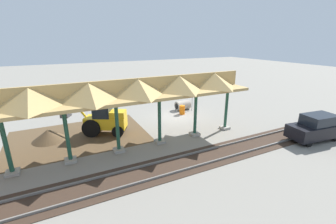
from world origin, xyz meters
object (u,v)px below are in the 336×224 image
object	(u,v)px
backhoe	(104,119)
distant_parked_car	(316,128)
concrete_pipe	(183,105)
traffic_barrel	(182,110)
stop_sign	(192,96)

from	to	relation	value
backhoe	distant_parked_car	xyz separation A→B (m)	(-13.97, 8.30, -0.29)
concrete_pipe	traffic_barrel	distance (m)	1.55
stop_sign	backhoe	distance (m)	9.91
stop_sign	distant_parked_car	world-z (taller)	stop_sign
stop_sign	traffic_barrel	distance (m)	2.09
backhoe	distant_parked_car	size ratio (longest dim) A/B	1.14
concrete_pipe	stop_sign	bearing A→B (deg)	140.22
traffic_barrel	distant_parked_car	bearing A→B (deg)	121.09
backhoe	concrete_pipe	distance (m)	9.36
concrete_pipe	traffic_barrel	size ratio (longest dim) A/B	1.77
stop_sign	backhoe	size ratio (longest dim) A/B	0.45
concrete_pipe	distant_parked_car	world-z (taller)	distant_parked_car
distant_parked_car	stop_sign	bearing A→B (deg)	-67.62
concrete_pipe	traffic_barrel	world-z (taller)	concrete_pipe
distant_parked_car	traffic_barrel	size ratio (longest dim) A/B	4.86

